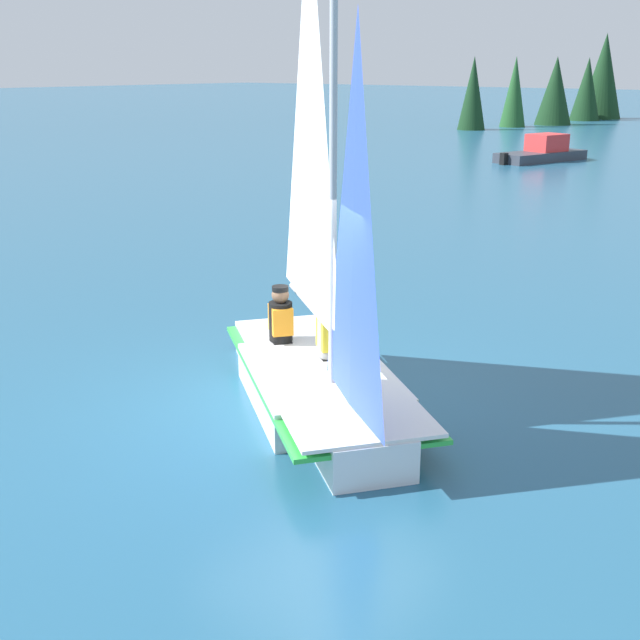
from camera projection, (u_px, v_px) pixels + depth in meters
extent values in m
plane|color=#235675|center=(320.00, 404.00, 9.44)|extent=(260.00, 260.00, 0.00)
cube|color=silver|center=(320.00, 387.00, 9.37)|extent=(2.58, 2.74, 0.44)
cube|color=silver|center=(362.00, 447.00, 7.90)|extent=(1.24, 1.27, 0.44)
cube|color=silver|center=(290.00, 343.00, 10.85)|extent=(1.63, 1.54, 0.44)
cube|color=green|center=(320.00, 375.00, 9.33)|extent=(3.61, 4.19, 0.05)
cube|color=silver|center=(348.00, 406.00, 8.26)|extent=(2.24, 2.34, 0.04)
cylinder|color=#B7B7BC|center=(333.00, 141.00, 8.03)|extent=(0.08, 0.08, 5.29)
cylinder|color=#B7B7BC|center=(310.00, 306.00, 9.53)|extent=(1.18, 1.62, 0.07)
pyramid|color=white|center=(309.00, 108.00, 8.84)|extent=(1.10, 1.53, 4.50)
pyramid|color=blue|center=(355.00, 219.00, 7.52)|extent=(0.84, 1.16, 3.78)
cube|color=black|center=(281.00, 335.00, 11.36)|extent=(0.07, 0.08, 0.31)
cube|color=black|center=(330.00, 373.00, 9.76)|extent=(0.36, 0.37, 0.45)
cylinder|color=gray|center=(330.00, 336.00, 9.62)|extent=(0.42, 0.42, 0.50)
cube|color=yellow|center=(330.00, 334.00, 9.61)|extent=(0.41, 0.43, 0.35)
sphere|color=tan|center=(330.00, 308.00, 9.51)|extent=(0.22, 0.22, 0.22)
cylinder|color=white|center=(330.00, 302.00, 9.49)|extent=(0.29, 0.29, 0.06)
cube|color=black|center=(281.00, 356.00, 10.32)|extent=(0.36, 0.37, 0.45)
cylinder|color=black|center=(281.00, 321.00, 10.18)|extent=(0.42, 0.42, 0.50)
cube|color=orange|center=(281.00, 319.00, 10.17)|extent=(0.41, 0.43, 0.35)
sphere|color=brown|center=(280.00, 295.00, 10.07)|extent=(0.22, 0.22, 0.22)
cylinder|color=black|center=(280.00, 289.00, 10.05)|extent=(0.29, 0.29, 0.06)
cube|color=#333842|center=(541.00, 156.00, 33.27)|extent=(4.46, 2.47, 0.39)
cube|color=red|center=(547.00, 142.00, 33.28)|extent=(1.73, 1.49, 0.70)
cube|color=black|center=(504.00, 159.00, 32.02)|extent=(0.29, 0.29, 0.47)
cone|color=#143319|center=(603.00, 76.00, 58.85)|extent=(3.02, 3.02, 6.04)
cone|color=#143319|center=(587.00, 89.00, 57.15)|extent=(2.10, 2.10, 4.36)
cone|color=#143319|center=(555.00, 91.00, 53.01)|extent=(2.40, 2.40, 4.38)
cone|color=#1E4C23|center=(514.00, 92.00, 51.18)|extent=(1.65, 1.65, 4.36)
cone|color=#143319|center=(473.00, 93.00, 48.89)|extent=(1.70, 1.70, 4.35)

